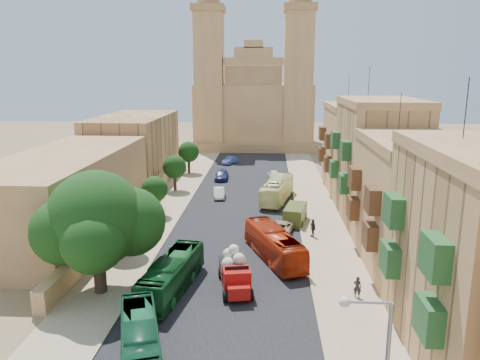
# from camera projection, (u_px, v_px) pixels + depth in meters

# --- Properties ---
(ground) EXTENTS (260.00, 260.00, 0.00)m
(ground) POSITION_uv_depth(u_px,v_px,m) (217.00, 322.00, 31.96)
(ground) COLOR #7A6446
(road_surface) EXTENTS (14.00, 140.00, 0.01)m
(road_surface) POSITION_uv_depth(u_px,v_px,m) (242.00, 203.00, 61.13)
(road_surface) COLOR black
(road_surface) RESTS_ON ground
(sidewalk_east) EXTENTS (5.00, 140.00, 0.01)m
(sidewalk_east) POSITION_uv_depth(u_px,v_px,m) (315.00, 204.00, 60.56)
(sidewalk_east) COLOR tan
(sidewalk_east) RESTS_ON ground
(sidewalk_west) EXTENTS (5.00, 140.00, 0.01)m
(sidewalk_west) POSITION_uv_depth(u_px,v_px,m) (170.00, 202.00, 61.70)
(sidewalk_west) COLOR tan
(sidewalk_west) RESTS_ON ground
(kerb_east) EXTENTS (0.25, 140.00, 0.12)m
(kerb_east) POSITION_uv_depth(u_px,v_px,m) (296.00, 203.00, 60.70)
(kerb_east) COLOR tan
(kerb_east) RESTS_ON ground
(kerb_west) EXTENTS (0.25, 140.00, 0.12)m
(kerb_west) POSITION_uv_depth(u_px,v_px,m) (189.00, 202.00, 61.54)
(kerb_west) COLOR tan
(kerb_west) RESTS_ON ground
(townhouse_b) EXTENTS (9.00, 14.00, 14.90)m
(townhouse_b) POSITION_uv_depth(u_px,v_px,m) (413.00, 203.00, 40.43)
(townhouse_b) COLOR tan
(townhouse_b) RESTS_ON ground
(townhouse_c) EXTENTS (9.00, 14.00, 17.40)m
(townhouse_c) POSITION_uv_depth(u_px,v_px,m) (378.00, 159.00, 53.76)
(townhouse_c) COLOR tan
(townhouse_c) RESTS_ON ground
(townhouse_d) EXTENTS (9.00, 14.00, 15.90)m
(townhouse_d) POSITION_uv_depth(u_px,v_px,m) (355.00, 147.00, 67.55)
(townhouse_d) COLOR tan
(townhouse_d) RESTS_ON ground
(west_wall) EXTENTS (1.00, 40.00, 1.80)m
(west_wall) POSITION_uv_depth(u_px,v_px,m) (125.00, 218.00, 51.95)
(west_wall) COLOR tan
(west_wall) RESTS_ON ground
(west_building_low) EXTENTS (10.00, 28.00, 8.40)m
(west_building_low) POSITION_uv_depth(u_px,v_px,m) (66.00, 193.00, 49.59)
(west_building_low) COLOR #A07446
(west_building_low) RESTS_ON ground
(west_building_mid) EXTENTS (10.00, 22.00, 10.00)m
(west_building_mid) POSITION_uv_depth(u_px,v_px,m) (135.00, 147.00, 74.70)
(west_building_mid) COLOR tan
(west_building_mid) RESTS_ON ground
(church) EXTENTS (28.00, 22.50, 36.30)m
(church) POSITION_uv_depth(u_px,v_px,m) (254.00, 105.00, 106.27)
(church) COLOR tan
(church) RESTS_ON ground
(ficus_tree) EXTENTS (9.63, 8.86, 9.63)m
(ficus_tree) POSITION_uv_depth(u_px,v_px,m) (97.00, 222.00, 35.14)
(ficus_tree) COLOR #332419
(ficus_tree) RESTS_ON ground
(street_tree_a) EXTENTS (3.67, 3.67, 5.64)m
(street_tree_a) POSITION_uv_depth(u_px,v_px,m) (123.00, 215.00, 43.37)
(street_tree_a) COLOR #332419
(street_tree_a) RESTS_ON ground
(street_tree_b) EXTENTS (3.11, 3.11, 4.77)m
(street_tree_b) POSITION_uv_depth(u_px,v_px,m) (155.00, 189.00, 55.18)
(street_tree_b) COLOR #332419
(street_tree_b) RESTS_ON ground
(street_tree_c) EXTENTS (3.37, 3.37, 5.18)m
(street_tree_c) POSITION_uv_depth(u_px,v_px,m) (175.00, 167.00, 66.79)
(street_tree_c) COLOR #332419
(street_tree_c) RESTS_ON ground
(street_tree_d) EXTENTS (3.51, 3.51, 5.39)m
(street_tree_d) POSITION_uv_depth(u_px,v_px,m) (189.00, 152.00, 78.42)
(street_tree_d) COLOR #332419
(street_tree_d) RESTS_ON ground
(red_truck) EXTENTS (3.16, 5.98, 3.34)m
(red_truck) POSITION_uv_depth(u_px,v_px,m) (235.00, 271.00, 36.64)
(red_truck) COLOR #A6100C
(red_truck) RESTS_ON ground
(olive_pickup) EXTENTS (2.99, 5.04, 1.95)m
(olive_pickup) POSITION_uv_depth(u_px,v_px,m) (295.00, 214.00, 53.00)
(olive_pickup) COLOR #485520
(olive_pickup) RESTS_ON ground
(bus_green_south) EXTENTS (4.74, 9.31, 2.53)m
(bus_green_south) POSITION_uv_depth(u_px,v_px,m) (140.00, 341.00, 27.42)
(bus_green_south) COLOR #145030
(bus_green_south) RESTS_ON ground
(bus_green_north) EXTENTS (3.81, 10.13, 2.76)m
(bus_green_north) POSITION_uv_depth(u_px,v_px,m) (171.00, 275.00, 36.20)
(bus_green_north) COLOR #0F4C1D
(bus_green_north) RESTS_ON ground
(bus_red_east) EXTENTS (5.85, 10.29, 2.82)m
(bus_red_east) POSITION_uv_depth(u_px,v_px,m) (274.00, 244.00, 42.49)
(bus_red_east) COLOR #B32A0C
(bus_red_east) RESTS_ON ground
(bus_cream_east) EXTENTS (4.79, 11.11, 3.01)m
(bus_cream_east) POSITION_uv_depth(u_px,v_px,m) (277.00, 190.00, 61.75)
(bus_cream_east) COLOR #FEFAA7
(bus_cream_east) RESTS_ON ground
(car_blue_a) EXTENTS (2.56, 3.70, 1.17)m
(car_blue_a) POSITION_uv_depth(u_px,v_px,m) (178.00, 254.00, 42.36)
(car_blue_a) COLOR #4791C7
(car_blue_a) RESTS_ON ground
(car_white_a) EXTENTS (1.89, 4.24, 1.35)m
(car_white_a) POSITION_uv_depth(u_px,v_px,m) (219.00, 193.00, 63.56)
(car_white_a) COLOR white
(car_white_a) RESTS_ON ground
(car_cream) EXTENTS (2.87, 4.86, 1.27)m
(car_cream) POSITION_uv_depth(u_px,v_px,m) (283.00, 226.00, 49.85)
(car_cream) COLOR tan
(car_cream) RESTS_ON ground
(car_dkblue) EXTENTS (2.06, 4.92, 1.42)m
(car_dkblue) POSITION_uv_depth(u_px,v_px,m) (222.00, 175.00, 74.19)
(car_dkblue) COLOR navy
(car_dkblue) RESTS_ON ground
(car_white_b) EXTENTS (2.36, 4.12, 1.32)m
(car_white_b) POSITION_uv_depth(u_px,v_px,m) (273.00, 174.00, 75.41)
(car_white_b) COLOR white
(car_white_b) RESTS_ON ground
(car_blue_b) EXTENTS (2.93, 4.36, 1.36)m
(car_blue_b) POSITION_uv_depth(u_px,v_px,m) (230.00, 160.00, 86.99)
(car_blue_b) COLOR #3E5895
(car_blue_b) RESTS_ON ground
(pedestrian_a) EXTENTS (0.72, 0.61, 1.69)m
(pedestrian_a) POSITION_uv_depth(u_px,v_px,m) (357.00, 287.00, 35.31)
(pedestrian_a) COLOR black
(pedestrian_a) RESTS_ON ground
(pedestrian_c) EXTENTS (0.85, 1.21, 1.90)m
(pedestrian_c) POSITION_uv_depth(u_px,v_px,m) (313.00, 228.00, 48.39)
(pedestrian_c) COLOR #353536
(pedestrian_c) RESTS_ON ground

